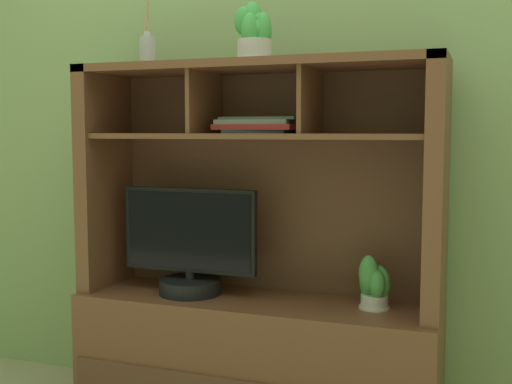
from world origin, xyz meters
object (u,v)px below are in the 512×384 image
Objects in this scene: media_console at (257,315)px; diffuser_bottle at (148,50)px; magazine_stack_left at (261,125)px; potted_succulent at (254,34)px; tv_monitor at (190,251)px; potted_orchid at (375,285)px.

diffuser_bottle reaches higher than media_console.
magazine_stack_left is (0.01, 0.02, 0.72)m from media_console.
potted_succulent is (-0.01, -0.04, 0.33)m from magazine_stack_left.
magazine_stack_left is at bearing 12.00° from tv_monitor.
potted_succulent is at bearing -176.92° from potted_orchid.
potted_succulent is (-0.00, -0.02, 1.05)m from media_console.
magazine_stack_left is at bearing 177.70° from potted_orchid.
potted_succulent reaches higher than media_console.
diffuser_bottle reaches higher than magazine_stack_left.
diffuser_bottle reaches higher than potted_succulent.
potted_succulent is (0.44, -0.00, 0.04)m from diffuser_bottle.
potted_orchid is 0.61× the size of magazine_stack_left.
diffuser_bottle is (-0.18, 0.02, 0.77)m from tv_monitor.
potted_succulent is at bearing -95.55° from media_console.
tv_monitor is 0.80m from diffuser_bottle.
potted_succulent reaches higher than magazine_stack_left.
diffuser_bottle reaches higher than potted_orchid.
media_console is 7.09× the size of potted_orchid.
tv_monitor is (-0.26, -0.04, 0.24)m from media_console.
potted_orchid is 1.00m from potted_succulent.
potted_orchid is (0.45, 0.00, 0.15)m from media_console.
potted_orchid is at bearing 3.08° from potted_succulent.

